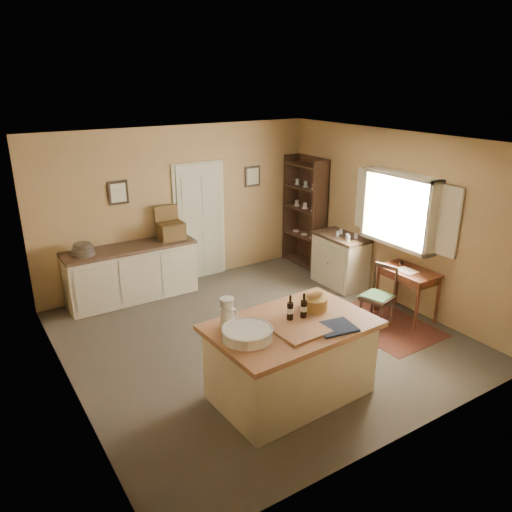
{
  "coord_description": "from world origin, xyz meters",
  "views": [
    {
      "loc": [
        -3.36,
        -5.19,
        3.47
      ],
      "look_at": [
        0.06,
        0.17,
        1.15
      ],
      "focal_mm": 35.0,
      "sensor_mm": 36.0,
      "label": 1
    }
  ],
  "objects_px": {
    "desk_chair": "(377,297)",
    "writing_desk": "(408,276)",
    "work_island": "(290,358)",
    "sideboard": "(132,271)",
    "shelving_unit": "(307,212)",
    "right_cabinet": "(340,260)"
  },
  "relations": [
    {
      "from": "desk_chair",
      "to": "writing_desk",
      "type": "bearing_deg",
      "value": -20.19
    },
    {
      "from": "work_island",
      "to": "desk_chair",
      "type": "height_order",
      "value": "work_island"
    },
    {
      "from": "writing_desk",
      "to": "sideboard",
      "type": "bearing_deg",
      "value": 138.51
    },
    {
      "from": "work_island",
      "to": "shelving_unit",
      "type": "xyz_separation_m",
      "value": [
        2.78,
        3.29,
        0.55
      ]
    },
    {
      "from": "writing_desk",
      "to": "shelving_unit",
      "type": "height_order",
      "value": "shelving_unit"
    },
    {
      "from": "desk_chair",
      "to": "right_cabinet",
      "type": "distance_m",
      "value": 1.53
    },
    {
      "from": "work_island",
      "to": "writing_desk",
      "type": "height_order",
      "value": "work_island"
    },
    {
      "from": "right_cabinet",
      "to": "desk_chair",
      "type": "bearing_deg",
      "value": -111.22
    },
    {
      "from": "sideboard",
      "to": "work_island",
      "type": "bearing_deg",
      "value": -80.29
    },
    {
      "from": "sideboard",
      "to": "desk_chair",
      "type": "xyz_separation_m",
      "value": [
        2.67,
        -2.8,
        -0.04
      ]
    },
    {
      "from": "desk_chair",
      "to": "right_cabinet",
      "type": "bearing_deg",
      "value": 54.38
    },
    {
      "from": "work_island",
      "to": "desk_chair",
      "type": "xyz_separation_m",
      "value": [
        2.07,
        0.7,
        -0.04
      ]
    },
    {
      "from": "right_cabinet",
      "to": "shelving_unit",
      "type": "xyz_separation_m",
      "value": [
        0.15,
        1.17,
        0.57
      ]
    },
    {
      "from": "sideboard",
      "to": "right_cabinet",
      "type": "height_order",
      "value": "sideboard"
    },
    {
      "from": "work_island",
      "to": "shelving_unit",
      "type": "height_order",
      "value": "shelving_unit"
    },
    {
      "from": "sideboard",
      "to": "writing_desk",
      "type": "bearing_deg",
      "value": -41.49
    },
    {
      "from": "shelving_unit",
      "to": "sideboard",
      "type": "bearing_deg",
      "value": 176.61
    },
    {
      "from": "work_island",
      "to": "right_cabinet",
      "type": "xyz_separation_m",
      "value": [
        2.63,
        2.12,
        -0.02
      ]
    },
    {
      "from": "right_cabinet",
      "to": "writing_desk",
      "type": "bearing_deg",
      "value": -89.99
    },
    {
      "from": "writing_desk",
      "to": "shelving_unit",
      "type": "bearing_deg",
      "value": 86.68
    },
    {
      "from": "sideboard",
      "to": "right_cabinet",
      "type": "xyz_separation_m",
      "value": [
        3.23,
        -1.37,
        -0.02
      ]
    },
    {
      "from": "work_island",
      "to": "sideboard",
      "type": "relative_size",
      "value": 0.88
    }
  ]
}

